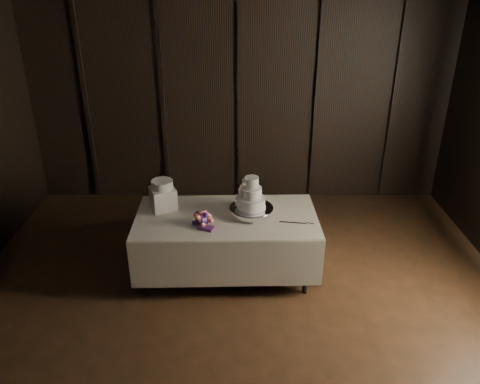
# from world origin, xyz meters

# --- Properties ---
(room) EXTENTS (6.08, 7.08, 3.08)m
(room) POSITION_xyz_m (0.00, 0.00, 1.50)
(room) COLOR black
(room) RESTS_ON ground
(display_table) EXTENTS (2.02, 1.09, 0.76)m
(display_table) POSITION_xyz_m (-0.14, 1.40, 0.42)
(display_table) COLOR silver
(display_table) RESTS_ON ground
(cake_stand) EXTENTS (0.64, 0.64, 0.09)m
(cake_stand) POSITION_xyz_m (0.13, 1.43, 0.81)
(cake_stand) COLOR silver
(cake_stand) RESTS_ON display_table
(wedding_cake) EXTENTS (0.34, 0.30, 0.36)m
(wedding_cake) POSITION_xyz_m (0.11, 1.42, 0.99)
(wedding_cake) COLOR white
(wedding_cake) RESTS_ON cake_stand
(bouquet) EXTENTS (0.39, 0.45, 0.18)m
(bouquet) POSITION_xyz_m (-0.39, 1.23, 0.82)
(bouquet) COLOR #E26765
(bouquet) RESTS_ON display_table
(box_pedestal) EXTENTS (0.34, 0.34, 0.25)m
(box_pedestal) POSITION_xyz_m (-0.85, 1.58, 0.89)
(box_pedestal) COLOR white
(box_pedestal) RESTS_ON display_table
(small_cake) EXTENTS (0.25, 0.25, 0.10)m
(small_cake) POSITION_xyz_m (-0.85, 1.58, 1.06)
(small_cake) COLOR white
(small_cake) RESTS_ON box_pedestal
(cake_knife) EXTENTS (0.37, 0.08, 0.01)m
(cake_knife) POSITION_xyz_m (0.57, 1.24, 0.77)
(cake_knife) COLOR silver
(cake_knife) RESTS_ON display_table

